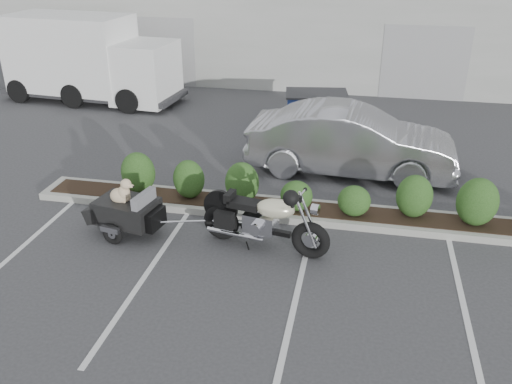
% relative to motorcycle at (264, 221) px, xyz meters
% --- Properties ---
extents(ground, '(90.00, 90.00, 0.00)m').
position_rel_motorcycle_xyz_m(ground, '(-0.37, -0.69, -0.59)').
color(ground, '#38383A').
rests_on(ground, ground).
extents(planter_kerb, '(12.00, 1.00, 0.15)m').
position_rel_motorcycle_xyz_m(planter_kerb, '(0.63, 1.51, -0.51)').
color(planter_kerb, '#9E9E93').
rests_on(planter_kerb, ground).
extents(building, '(26.00, 10.00, 4.00)m').
position_rel_motorcycle_xyz_m(building, '(-0.37, 16.31, 1.41)').
color(building, '#9EA099').
rests_on(building, ground).
extents(motorcycle, '(2.55, 1.06, 1.47)m').
position_rel_motorcycle_xyz_m(motorcycle, '(0.00, 0.00, 0.00)').
color(motorcycle, black).
rests_on(motorcycle, ground).
extents(pet_trailer, '(2.07, 1.18, 1.22)m').
position_rel_motorcycle_xyz_m(pet_trailer, '(-2.78, 0.03, -0.07)').
color(pet_trailer, black).
rests_on(pet_trailer, ground).
extents(sedan, '(5.14, 1.98, 1.67)m').
position_rel_motorcycle_xyz_m(sedan, '(1.42, 4.02, 0.25)').
color(sedan, '#A9A9B0').
rests_on(sedan, ground).
extents(dumpster, '(1.98, 1.50, 1.20)m').
position_rel_motorcycle_xyz_m(dumpster, '(0.25, 7.00, 0.02)').
color(dumpster, navy).
rests_on(dumpster, ground).
extents(delivery_truck, '(6.59, 2.75, 2.94)m').
position_rel_motorcycle_xyz_m(delivery_truck, '(-7.93, 8.76, 0.82)').
color(delivery_truck, white).
rests_on(delivery_truck, ground).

